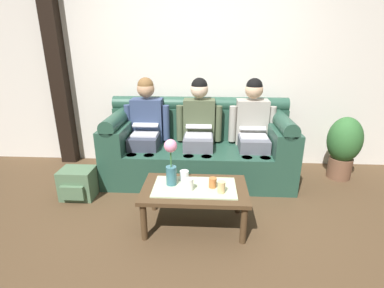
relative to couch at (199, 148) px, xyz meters
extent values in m
plane|color=#4C3823|center=(0.00, -1.17, -0.37)|extent=(14.00, 14.00, 0.00)
cube|color=silver|center=(0.00, 0.53, 1.08)|extent=(6.00, 0.12, 2.90)
cube|color=black|center=(-1.86, 0.41, 1.08)|extent=(0.20, 0.20, 2.90)
cube|color=#234738|center=(0.00, -0.07, -0.16)|extent=(2.21, 0.88, 0.42)
cube|color=#234738|center=(0.00, 0.26, 0.25)|extent=(2.21, 0.22, 0.40)
cylinder|color=#234738|center=(0.00, 0.26, 0.50)|extent=(2.21, 0.18, 0.18)
cube|color=#234738|center=(-0.97, -0.07, 0.19)|extent=(0.28, 0.88, 0.28)
cylinder|color=#234738|center=(-0.97, -0.07, 0.37)|extent=(0.18, 0.88, 0.18)
cube|color=#234738|center=(0.97, -0.07, 0.19)|extent=(0.28, 0.88, 0.28)
cylinder|color=#234738|center=(0.97, -0.07, 0.37)|extent=(0.18, 0.88, 0.18)
cube|color=#383D4C|center=(-0.65, -0.13, 0.12)|extent=(0.34, 0.40, 0.15)
cylinder|color=#383D4C|center=(-0.75, -0.39, -0.16)|extent=(0.12, 0.12, 0.42)
cylinder|color=#383D4C|center=(-0.55, -0.39, -0.16)|extent=(0.12, 0.12, 0.42)
cube|color=navy|center=(-0.65, 0.11, 0.32)|extent=(0.38, 0.22, 0.54)
cylinder|color=navy|center=(-0.88, 0.07, 0.30)|extent=(0.09, 0.09, 0.44)
cylinder|color=navy|center=(-0.41, 0.07, 0.30)|extent=(0.09, 0.09, 0.44)
sphere|color=tan|center=(-0.65, 0.09, 0.71)|extent=(0.21, 0.21, 0.21)
sphere|color=brown|center=(-0.65, 0.09, 0.75)|extent=(0.19, 0.19, 0.19)
cube|color=silver|center=(-0.65, -0.11, 0.21)|extent=(0.31, 0.22, 0.02)
cube|color=silver|center=(-0.65, 0.03, 0.32)|extent=(0.31, 0.21, 0.07)
cube|color=black|center=(-0.65, 0.02, 0.31)|extent=(0.27, 0.18, 0.06)
cube|color=#595B66|center=(0.00, -0.13, 0.12)|extent=(0.34, 0.40, 0.15)
cylinder|color=#595B66|center=(-0.10, -0.39, -0.16)|extent=(0.12, 0.12, 0.42)
cylinder|color=#595B66|center=(0.10, -0.39, -0.16)|extent=(0.12, 0.12, 0.42)
cube|color=#475138|center=(0.00, 0.11, 0.32)|extent=(0.38, 0.22, 0.54)
cylinder|color=#475138|center=(-0.23, 0.07, 0.30)|extent=(0.09, 0.09, 0.44)
cylinder|color=#475138|center=(0.23, 0.07, 0.30)|extent=(0.09, 0.09, 0.44)
sphere|color=beige|center=(0.00, 0.09, 0.71)|extent=(0.21, 0.21, 0.21)
sphere|color=black|center=(0.00, 0.09, 0.75)|extent=(0.19, 0.19, 0.19)
cube|color=silver|center=(0.00, -0.11, 0.21)|extent=(0.31, 0.22, 0.02)
cube|color=silver|center=(0.00, 0.04, 0.31)|extent=(0.31, 0.20, 0.09)
cube|color=black|center=(0.00, 0.03, 0.31)|extent=(0.27, 0.17, 0.07)
cube|color=#595B66|center=(0.65, -0.13, 0.12)|extent=(0.34, 0.40, 0.15)
cylinder|color=#595B66|center=(0.55, -0.39, -0.16)|extent=(0.12, 0.12, 0.42)
cylinder|color=#595B66|center=(0.75, -0.39, -0.16)|extent=(0.12, 0.12, 0.42)
cube|color=gray|center=(0.65, 0.11, 0.32)|extent=(0.38, 0.22, 0.54)
cylinder|color=gray|center=(0.41, 0.07, 0.30)|extent=(0.09, 0.09, 0.44)
cylinder|color=gray|center=(0.88, 0.07, 0.30)|extent=(0.09, 0.09, 0.44)
sphere|color=tan|center=(0.65, 0.09, 0.71)|extent=(0.21, 0.21, 0.21)
sphere|color=black|center=(0.65, 0.09, 0.75)|extent=(0.19, 0.19, 0.19)
cube|color=silver|center=(0.65, -0.11, 0.21)|extent=(0.31, 0.22, 0.02)
cube|color=silver|center=(0.65, 0.05, 0.31)|extent=(0.31, 0.19, 0.11)
cube|color=black|center=(0.65, 0.04, 0.30)|extent=(0.27, 0.17, 0.09)
cube|color=#47331E|center=(0.00, -1.05, 0.00)|extent=(0.95, 0.57, 0.04)
cube|color=#B2C69E|center=(0.00, -1.05, 0.02)|extent=(0.74, 0.40, 0.01)
cylinder|color=#47331E|center=(-0.42, -1.29, -0.20)|extent=(0.06, 0.06, 0.35)
cylinder|color=#47331E|center=(0.42, -1.29, -0.20)|extent=(0.06, 0.06, 0.35)
cylinder|color=#47331E|center=(-0.42, -0.82, -0.20)|extent=(0.06, 0.06, 0.35)
cylinder|color=#47331E|center=(0.42, -0.82, -0.20)|extent=(0.06, 0.06, 0.35)
cylinder|color=#336672|center=(-0.21, -1.02, 0.11)|extent=(0.09, 0.09, 0.17)
cylinder|color=#3D7538|center=(-0.21, -1.02, 0.28)|extent=(0.01, 0.01, 0.16)
sphere|color=pink|center=(-0.21, -1.02, 0.40)|extent=(0.12, 0.12, 0.12)
cylinder|color=#DBB77A|center=(0.23, -1.15, 0.08)|extent=(0.06, 0.06, 0.10)
cylinder|color=white|center=(-0.04, -1.12, 0.08)|extent=(0.07, 0.07, 0.11)
cylinder|color=#B26633|center=(0.16, -1.05, 0.07)|extent=(0.07, 0.07, 0.09)
cylinder|color=silver|center=(-0.10, -0.93, 0.07)|extent=(0.08, 0.08, 0.09)
cube|color=#4C6B4C|center=(-1.29, -0.61, -0.21)|extent=(0.35, 0.27, 0.33)
cube|color=#4C6B4C|center=(-1.29, -0.77, -0.24)|extent=(0.25, 0.05, 0.15)
cylinder|color=brown|center=(1.77, 0.05, -0.24)|extent=(0.28, 0.28, 0.26)
ellipsoid|color=#2D602D|center=(1.77, 0.05, 0.13)|extent=(0.40, 0.40, 0.56)
camera|label=1|loc=(0.10, -3.33, 1.25)|focal=26.81mm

